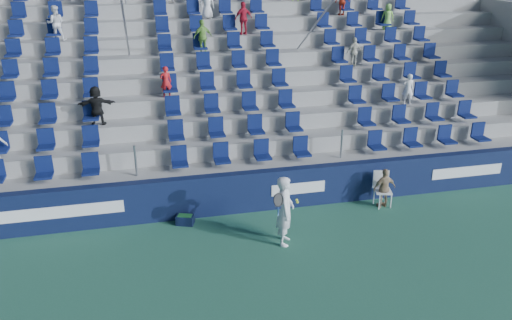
# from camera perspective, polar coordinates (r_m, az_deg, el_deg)

# --- Properties ---
(ground) EXTENTS (70.00, 70.00, 0.00)m
(ground) POSITION_cam_1_polar(r_m,az_deg,el_deg) (11.92, 2.11, -12.69)
(ground) COLOR #2A634B
(ground) RESTS_ON ground
(sponsor_wall) EXTENTS (24.00, 0.32, 1.20)m
(sponsor_wall) POSITION_cam_1_polar(r_m,az_deg,el_deg) (14.27, -1.09, -3.65)
(sponsor_wall) COLOR #10193C
(sponsor_wall) RESTS_ON ground
(grandstand) EXTENTS (24.00, 8.17, 6.63)m
(grandstand) POSITION_cam_1_polar(r_m,az_deg,el_deg) (18.47, -4.43, 7.41)
(grandstand) COLOR gray
(grandstand) RESTS_ON ground
(tennis_player) EXTENTS (0.72, 0.78, 1.85)m
(tennis_player) POSITION_cam_1_polar(r_m,az_deg,el_deg) (12.57, 3.34, -5.80)
(tennis_player) COLOR silver
(tennis_player) RESTS_ON ground
(line_judge_chair) EXTENTS (0.56, 0.58, 1.04)m
(line_judge_chair) POSITION_cam_1_polar(r_m,az_deg,el_deg) (15.09, 14.19, -2.89)
(line_judge_chair) COLOR white
(line_judge_chair) RESTS_ON ground
(line_judge) EXTENTS (0.71, 0.33, 1.19)m
(line_judge) POSITION_cam_1_polar(r_m,az_deg,el_deg) (14.96, 14.46, -3.13)
(line_judge) COLOR tan
(line_judge) RESTS_ON ground
(ball_bin) EXTENTS (0.55, 0.45, 0.26)m
(ball_bin) POSITION_cam_1_polar(r_m,az_deg,el_deg) (13.91, -8.10, -6.72)
(ball_bin) COLOR #0E1734
(ball_bin) RESTS_ON ground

